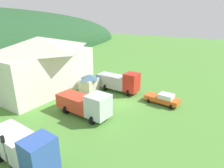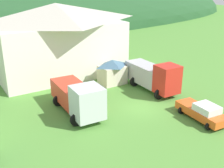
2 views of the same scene
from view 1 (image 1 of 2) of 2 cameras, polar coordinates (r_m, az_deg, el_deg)
name	(u,v)px [view 1 (image 1 of 2)]	position (r m, az deg, el deg)	size (l,w,h in m)	color
ground_plane	(123,103)	(28.70, 3.30, -5.75)	(200.00, 200.00, 0.00)	#518C38
depot_building	(41,63)	(34.57, -20.35, 5.72)	(17.02, 10.55, 9.13)	white
play_shed_cream	(89,83)	(32.91, -6.71, 0.40)	(3.20, 2.49, 2.98)	beige
box_truck_blue	(24,147)	(18.66, -24.62, -16.72)	(3.40, 7.34, 3.48)	#3356AD
tow_truck_silver	(86,104)	(24.83, -7.76, -5.81)	(3.56, 7.79, 3.36)	silver
crane_truck_red	(120,82)	(32.53, 2.30, 0.74)	(3.24, 7.50, 3.56)	red
service_pickup_orange	(163,99)	(29.15, 14.82, -4.22)	(2.52, 5.16, 1.66)	#E65B20
traffic_light_west	(5,152)	(17.66, -29.04, -17.25)	(0.20, 0.32, 3.83)	#4C4C51
traffic_cone_near_pickup	(151,102)	(29.64, 11.43, -5.28)	(0.36, 0.36, 0.47)	orange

